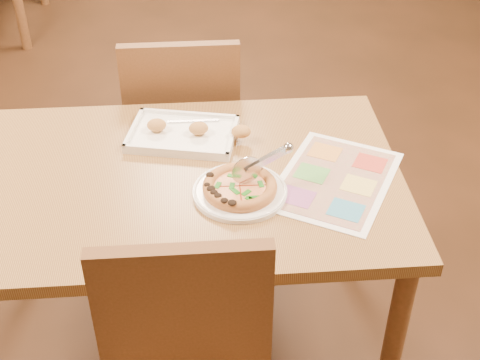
{
  "coord_description": "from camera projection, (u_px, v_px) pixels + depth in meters",
  "views": [
    {
      "loc": [
        0.05,
        -1.59,
        1.89
      ],
      "look_at": [
        0.16,
        -0.1,
        0.77
      ],
      "focal_mm": 50.0,
      "sensor_mm": 36.0,
      "label": 1
    }
  ],
  "objects": [
    {
      "name": "dining_table",
      "position": [
        183.0,
        198.0,
        2.02
      ],
      "size": [
        1.3,
        0.85,
        0.72
      ],
      "color": "olive",
      "rests_on": "ground"
    },
    {
      "name": "chair_far",
      "position": [
        183.0,
        114.0,
        2.54
      ],
      "size": [
        0.42,
        0.42,
        0.47
      ],
      "rotation": [
        0.0,
        0.0,
        3.14
      ],
      "color": "brown",
      "rests_on": "ground"
    },
    {
      "name": "menu",
      "position": [
        335.0,
        180.0,
        1.94
      ],
      "size": [
        0.47,
        0.52,
        0.0
      ],
      "primitive_type": "cube",
      "rotation": [
        0.0,
        0.0,
        -0.5
      ],
      "color": "white",
      "rests_on": "dining_table"
    },
    {
      "name": "plate",
      "position": [
        240.0,
        192.0,
        1.89
      ],
      "size": [
        0.33,
        0.33,
        0.01
      ],
      "primitive_type": "cylinder",
      "rotation": [
        0.0,
        0.0,
        0.25
      ],
      "color": "white",
      "rests_on": "dining_table"
    },
    {
      "name": "pizza",
      "position": [
        240.0,
        187.0,
        1.88
      ],
      "size": [
        0.21,
        0.21,
        0.03
      ],
      "rotation": [
        0.0,
        0.0,
        -0.02
      ],
      "color": "#C27E42",
      "rests_on": "plate"
    },
    {
      "name": "pizza_cutter",
      "position": [
        260.0,
        163.0,
        1.86
      ],
      "size": [
        0.17,
        0.06,
        0.1
      ],
      "rotation": [
        0.0,
        0.0,
        0.28
      ],
      "color": "silver",
      "rests_on": "pizza"
    },
    {
      "name": "appetizer_tray",
      "position": [
        186.0,
        134.0,
        2.12
      ],
      "size": [
        0.4,
        0.29,
        0.06
      ],
      "rotation": [
        0.0,
        0.0,
        -0.21
      ],
      "color": "white",
      "rests_on": "dining_table"
    }
  ]
}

